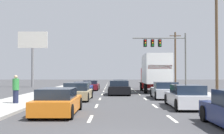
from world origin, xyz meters
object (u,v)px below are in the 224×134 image
at_px(traffic_signal_mast, 163,47).
at_px(utility_pole_far, 176,58).
at_px(car_tan, 78,92).
at_px(car_silver, 166,91).
at_px(utility_pole_mid, 218,40).
at_px(roadside_billboard, 34,47).
at_px(car_blue, 84,88).
at_px(pedestrian_mid_block, 17,89).
at_px(car_maroon, 92,86).
at_px(car_green, 121,85).
at_px(car_white, 188,97).
at_px(car_black, 120,88).
at_px(car_orange, 59,102).
at_px(box_truck, 156,71).

bearing_deg(traffic_signal_mast, utility_pole_far, 67.76).
height_order(car_tan, car_silver, car_silver).
xyz_separation_m(utility_pole_mid, utility_pole_far, (-0.42, 17.51, -0.88)).
bearing_deg(roadside_billboard, car_blue, -58.27).
bearing_deg(car_tan, car_blue, 92.48).
xyz_separation_m(utility_pole_mid, pedestrian_mid_block, (-16.17, -11.98, -4.31)).
distance_m(utility_pole_mid, utility_pole_far, 17.54).
bearing_deg(traffic_signal_mast, utility_pole_mid, -64.51).
bearing_deg(car_silver, utility_pole_mid, 46.81).
height_order(car_maroon, car_silver, car_silver).
distance_m(car_green, pedestrian_mid_block, 17.94).
relative_size(utility_pole_far, pedestrian_mid_block, 5.12).
height_order(car_silver, car_white, car_white).
height_order(car_black, traffic_signal_mast, traffic_signal_mast).
bearing_deg(car_orange, roadside_billboard, 107.11).
bearing_deg(car_maroon, utility_pole_mid, -21.27).
bearing_deg(car_green, car_silver, -74.65).
xyz_separation_m(car_tan, car_black, (3.12, 5.58, 0.02)).
xyz_separation_m(car_white, utility_pole_mid, (6.32, 13.14, 4.70)).
bearing_deg(traffic_signal_mast, car_white, -95.89).
relative_size(car_blue, car_orange, 0.91).
distance_m(box_truck, car_white, 14.16).
xyz_separation_m(car_tan, utility_pole_far, (12.52, 25.80, 3.84)).
xyz_separation_m(box_truck, roadside_billboard, (-15.68, 11.62, 3.51)).
height_order(car_blue, car_white, car_white).
distance_m(car_green, car_black, 7.40).
distance_m(car_orange, roadside_billboard, 30.17).
bearing_deg(car_blue, car_green, 57.19).
height_order(car_tan, car_black, car_black).
relative_size(car_tan, car_white, 0.92).
bearing_deg(roadside_billboard, traffic_signal_mast, -12.77).
distance_m(car_blue, utility_pole_mid, 14.12).
bearing_deg(traffic_signal_mast, box_truck, -104.27).
bearing_deg(car_green, utility_pole_far, 54.68).
xyz_separation_m(car_black, traffic_signal_mast, (5.74, 11.27, 4.76)).
bearing_deg(car_black, car_green, 87.60).
relative_size(car_black, utility_pole_mid, 0.41).
height_order(car_blue, car_silver, car_silver).
height_order(car_blue, car_tan, car_tan).
bearing_deg(car_orange, car_silver, 54.05).
relative_size(car_orange, roadside_billboard, 0.56).
bearing_deg(roadside_billboard, pedestrian_mid_block, -77.28).
relative_size(car_orange, car_green, 0.97).
distance_m(car_tan, car_silver, 6.75).
bearing_deg(car_green, box_truck, -47.08).
height_order(car_green, utility_pole_mid, utility_pole_mid).
distance_m(car_green, utility_pole_far, 16.18).
xyz_separation_m(box_truck, utility_pole_mid, (6.02, -0.93, 3.13)).
bearing_deg(car_green, car_orange, -99.53).
height_order(utility_pole_mid, pedestrian_mid_block, utility_pole_mid).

